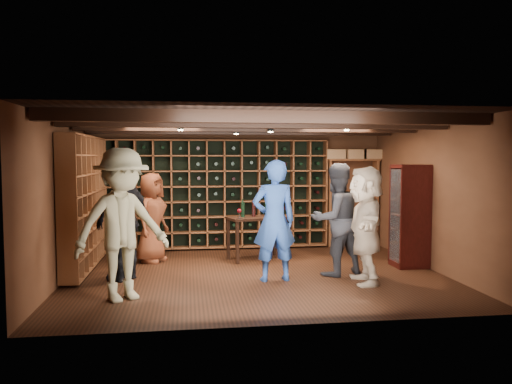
{
  "coord_description": "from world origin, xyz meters",
  "views": [
    {
      "loc": [
        -1.1,
        -7.95,
        1.91
      ],
      "look_at": [
        0.02,
        0.2,
        1.33
      ],
      "focal_mm": 35.0,
      "sensor_mm": 36.0,
      "label": 1
    }
  ],
  "objects": [
    {
      "name": "wine_rack_back",
      "position": [
        -0.52,
        2.33,
        1.15
      ],
      "size": [
        4.65,
        0.3,
        2.2
      ],
      "color": "brown",
      "rests_on": "ground"
    },
    {
      "name": "guest_red_floral",
      "position": [
        -1.75,
        1.22,
        0.81
      ],
      "size": [
        0.81,
        0.94,
        1.62
      ],
      "primitive_type": "imported",
      "rotation": [
        0.0,
        0.0,
        1.11
      ],
      "color": "maroon",
      "rests_on": "ground"
    },
    {
      "name": "guest_beige",
      "position": [
        1.56,
        -0.76,
        0.89
      ],
      "size": [
        0.73,
        1.7,
        1.77
      ],
      "primitive_type": "imported",
      "rotation": [
        0.0,
        0.0,
        4.58
      ],
      "color": "#C1A98E",
      "rests_on": "ground"
    },
    {
      "name": "wine_rack_left",
      "position": [
        -2.83,
        0.82,
        1.15
      ],
      "size": [
        0.3,
        2.65,
        2.2
      ],
      "color": "brown",
      "rests_on": "ground"
    },
    {
      "name": "ground",
      "position": [
        0.0,
        0.0,
        0.0
      ],
      "size": [
        6.0,
        6.0,
        0.0
      ],
      "primitive_type": "plane",
      "color": "black",
      "rests_on": "ground"
    },
    {
      "name": "man_grey_suit",
      "position": [
        1.27,
        -0.23,
        0.91
      ],
      "size": [
        1.04,
        0.91,
        1.81
      ],
      "primitive_type": "imported",
      "rotation": [
        0.0,
        0.0,
        3.43
      ],
      "color": "black",
      "rests_on": "ground"
    },
    {
      "name": "guest_woman_black",
      "position": [
        -2.08,
        -0.08,
        0.93
      ],
      "size": [
        1.01,
        1.14,
        1.85
      ],
      "primitive_type": "imported",
      "rotation": [
        0.0,
        0.0,
        4.08
      ],
      "color": "black",
      "rests_on": "ground"
    },
    {
      "name": "tasting_table",
      "position": [
        0.17,
        1.17,
        0.72
      ],
      "size": [
        1.17,
        0.82,
        1.08
      ],
      "rotation": [
        0.0,
        0.0,
        0.29
      ],
      "color": "black",
      "rests_on": "ground"
    },
    {
      "name": "display_cabinet",
      "position": [
        2.71,
        0.2,
        0.86
      ],
      "size": [
        0.55,
        0.5,
        1.75
      ],
      "color": "#360C0A",
      "rests_on": "ground"
    },
    {
      "name": "guest_khaki",
      "position": [
        -1.97,
        -1.21,
        1.01
      ],
      "size": [
        1.51,
        1.32,
        2.03
      ],
      "primitive_type": "imported",
      "rotation": [
        0.0,
        0.0,
        0.54
      ],
      "color": "gray",
      "rests_on": "ground"
    },
    {
      "name": "room_shell",
      "position": [
        0.0,
        0.05,
        2.42
      ],
      "size": [
        6.0,
        6.0,
        6.0
      ],
      "color": "brown",
      "rests_on": "ground"
    },
    {
      "name": "man_blue_shirt",
      "position": [
        0.21,
        -0.46,
        0.93
      ],
      "size": [
        0.72,
        0.51,
        1.86
      ],
      "primitive_type": "imported",
      "rotation": [
        0.0,
        0.0,
        3.24
      ],
      "color": "navy",
      "rests_on": "ground"
    },
    {
      "name": "crate_shelf",
      "position": [
        2.41,
        2.32,
        1.57
      ],
      "size": [
        1.2,
        0.32,
        2.07
      ],
      "color": "brown",
      "rests_on": "ground"
    }
  ]
}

